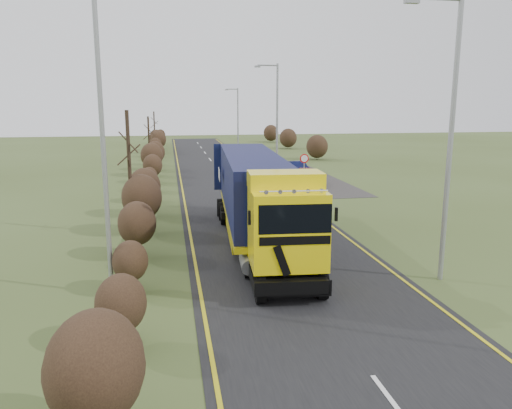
{
  "coord_description": "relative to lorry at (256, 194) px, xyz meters",
  "views": [
    {
      "loc": [
        -4.59,
        -20.65,
        6.4
      ],
      "look_at": [
        -0.7,
        1.6,
        1.77
      ],
      "focal_mm": 35.0,
      "sensor_mm": 36.0,
      "label": 1
    }
  ],
  "objects": [
    {
      "name": "warning_board",
      "position": [
        5.55,
        26.92,
        -1.17
      ],
      "size": [
        0.74,
        0.11,
        1.93
      ],
      "color": "gray",
      "rests_on": "ground"
    },
    {
      "name": "left_pole",
      "position": [
        -5.87,
        -5.09,
        2.54
      ],
      "size": [
        0.16,
        0.16,
        9.78
      ],
      "primitive_type": "cylinder",
      "color": "gray",
      "rests_on": "ground"
    },
    {
      "name": "lorry",
      "position": [
        0.0,
        0.0,
        0.0
      ],
      "size": [
        3.27,
        14.98,
        4.14
      ],
      "rotation": [
        0.0,
        0.0,
        -0.07
      ],
      "color": "black",
      "rests_on": "ground"
    },
    {
      "name": "hedgerow",
      "position": [
        -5.2,
        6.81,
        -0.73
      ],
      "size": [
        2.24,
        102.04,
        6.05
      ],
      "color": "black",
      "rests_on": "ground"
    },
    {
      "name": "speed_sign",
      "position": [
        6.4,
        15.11,
        -0.55
      ],
      "size": [
        0.7,
        0.1,
        2.55
      ],
      "color": "gray",
      "rests_on": "ground"
    },
    {
      "name": "road",
      "position": [
        0.8,
        8.92,
        -2.34
      ],
      "size": [
        8.0,
        120.0,
        0.02
      ],
      "primitive_type": "cube",
      "color": "black",
      "rests_on": "ground"
    },
    {
      "name": "streetlight_near",
      "position": [
        5.78,
        -5.68,
        3.14
      ],
      "size": [
        2.1,
        0.2,
        9.91
      ],
      "color": "gray",
      "rests_on": "ground"
    },
    {
      "name": "streetlight_far",
      "position": [
        5.3,
        44.86,
        2.17
      ],
      "size": [
        1.76,
        0.18,
        8.25
      ],
      "color": "gray",
      "rests_on": "ground"
    },
    {
      "name": "lane_markings",
      "position": [
        0.8,
        8.61,
        -2.32
      ],
      "size": [
        7.52,
        116.0,
        0.01
      ],
      "color": "gold",
      "rests_on": "road"
    },
    {
      "name": "ground",
      "position": [
        0.8,
        -1.08,
        -2.35
      ],
      "size": [
        160.0,
        160.0,
        0.0
      ],
      "primitive_type": "plane",
      "color": "#3E4D21",
      "rests_on": "ground"
    },
    {
      "name": "car_blue_sedan",
      "position": [
        7.17,
        21.41,
        -1.71
      ],
      "size": [
        1.94,
        4.03,
        1.27
      ],
      "primitive_type": "imported",
      "rotation": [
        0.0,
        0.0,
        3.3
      ],
      "color": "#090E33",
      "rests_on": "ground"
    },
    {
      "name": "car_red_hatchback",
      "position": [
        6.85,
        16.43,
        -1.65
      ],
      "size": [
        2.58,
        4.35,
        1.39
      ],
      "primitive_type": "imported",
      "rotation": [
        0.0,
        0.0,
        2.9
      ],
      "color": "#A4081F",
      "rests_on": "ground"
    },
    {
      "name": "streetlight_mid",
      "position": [
        5.27,
        20.41,
        2.95
      ],
      "size": [
        2.03,
        0.19,
        9.59
      ],
      "color": "gray",
      "rests_on": "ground"
    },
    {
      "name": "layby",
      "position": [
        7.3,
        18.92,
        -2.34
      ],
      "size": [
        6.0,
        18.0,
        0.02
      ],
      "primitive_type": "cube",
      "color": "#302D2A",
      "rests_on": "ground"
    }
  ]
}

